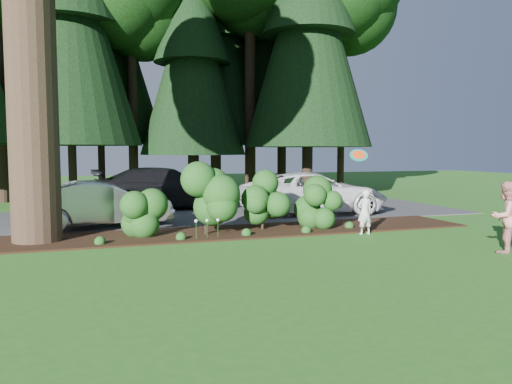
# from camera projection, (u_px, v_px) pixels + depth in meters

# --- Properties ---
(ground) EXTENTS (80.00, 80.00, 0.00)m
(ground) POSITION_uv_depth(u_px,v_px,m) (244.00, 257.00, 11.28)
(ground) COLOR #28611B
(ground) RESTS_ON ground
(mulch_bed) EXTENTS (16.00, 2.50, 0.05)m
(mulch_bed) POSITION_uv_depth(u_px,v_px,m) (211.00, 233.00, 14.34)
(mulch_bed) COLOR black
(mulch_bed) RESTS_ON ground
(driveway) EXTENTS (22.00, 6.00, 0.03)m
(driveway) POSITION_uv_depth(u_px,v_px,m) (184.00, 215.00, 18.36)
(driveway) COLOR #38383A
(driveway) RESTS_ON ground
(shrub_row) EXTENTS (6.53, 1.60, 1.61)m
(shrub_row) POSITION_uv_depth(u_px,v_px,m) (237.00, 206.00, 14.42)
(shrub_row) COLOR #1E4B17
(shrub_row) RESTS_ON ground
(lily_cluster) EXTENTS (0.69, 0.09, 0.57)m
(lily_cluster) POSITION_uv_depth(u_px,v_px,m) (207.00, 221.00, 13.41)
(lily_cluster) COLOR #1E4B17
(lily_cluster) RESTS_ON ground
(tree_wall) EXTENTS (25.66, 12.15, 17.09)m
(tree_wall) POSITION_uv_depth(u_px,v_px,m) (155.00, 14.00, 26.04)
(tree_wall) COLOR black
(tree_wall) RESTS_ON ground
(car_silver_wagon) EXTENTS (4.51, 2.04, 1.43)m
(car_silver_wagon) POSITION_uv_depth(u_px,v_px,m) (100.00, 204.00, 15.37)
(car_silver_wagon) COLOR silver
(car_silver_wagon) RESTS_ON driveway
(car_white_suv) EXTENTS (5.86, 3.29, 1.55)m
(car_white_suv) POSITION_uv_depth(u_px,v_px,m) (313.00, 193.00, 18.88)
(car_white_suv) COLOR silver
(car_white_suv) RESTS_ON driveway
(car_dark_suv) EXTENTS (5.89, 2.55, 1.69)m
(car_dark_suv) POSITION_uv_depth(u_px,v_px,m) (166.00, 188.00, 20.37)
(car_dark_suv) COLOR black
(car_dark_suv) RESTS_ON driveway
(child) EXTENTS (0.48, 0.33, 1.29)m
(child) POSITION_uv_depth(u_px,v_px,m) (365.00, 212.00, 14.26)
(child) COLOR silver
(child) RESTS_ON ground
(adult) EXTENTS (0.82, 0.65, 1.68)m
(adult) POSITION_uv_depth(u_px,v_px,m) (506.00, 217.00, 11.67)
(adult) COLOR red
(adult) RESTS_ON ground
(frisbee) EXTENTS (0.60, 0.43, 0.48)m
(frisbee) POSITION_uv_depth(u_px,v_px,m) (359.00, 155.00, 14.49)
(frisbee) COLOR #157867
(frisbee) RESTS_ON ground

